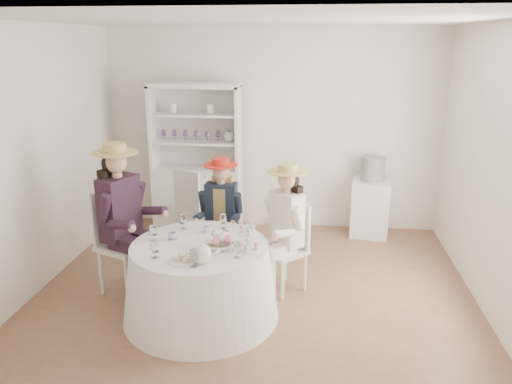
# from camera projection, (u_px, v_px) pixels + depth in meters

# --- Properties ---
(ground) EXTENTS (4.50, 4.50, 0.00)m
(ground) POSITION_uv_depth(u_px,v_px,m) (255.00, 290.00, 5.26)
(ground) COLOR brown
(ground) RESTS_ON ground
(ceiling) EXTENTS (4.50, 4.50, 0.00)m
(ceiling) POSITION_uv_depth(u_px,v_px,m) (255.00, 20.00, 4.47)
(ceiling) COLOR white
(ceiling) RESTS_ON wall_back
(wall_back) EXTENTS (4.50, 0.00, 4.50)m
(wall_back) POSITION_uv_depth(u_px,v_px,m) (272.00, 130.00, 6.77)
(wall_back) COLOR white
(wall_back) RESTS_ON ground
(wall_front) EXTENTS (4.50, 0.00, 4.50)m
(wall_front) POSITION_uv_depth(u_px,v_px,m) (215.00, 247.00, 2.97)
(wall_front) COLOR white
(wall_front) RESTS_ON ground
(wall_left) EXTENTS (0.00, 4.50, 4.50)m
(wall_left) POSITION_uv_depth(u_px,v_px,m) (38.00, 159.00, 5.12)
(wall_left) COLOR white
(wall_left) RESTS_ON ground
(wall_right) EXTENTS (0.00, 4.50, 4.50)m
(wall_right) POSITION_uv_depth(u_px,v_px,m) (496.00, 173.00, 4.62)
(wall_right) COLOR white
(wall_right) RESTS_ON ground
(tea_table) EXTENTS (1.47, 1.47, 0.73)m
(tea_table) POSITION_uv_depth(u_px,v_px,m) (201.00, 281.00, 4.68)
(tea_table) COLOR white
(tea_table) RESTS_ON ground
(hutch) EXTENTS (1.25, 0.61, 1.99)m
(hutch) POSITION_uv_depth(u_px,v_px,m) (198.00, 179.00, 6.78)
(hutch) COLOR silver
(hutch) RESTS_ON ground
(side_table) EXTENTS (0.55, 0.55, 0.76)m
(side_table) POSITION_uv_depth(u_px,v_px,m) (370.00, 207.00, 6.66)
(side_table) COLOR silver
(side_table) RESTS_ON ground
(hatbox) EXTENTS (0.38, 0.38, 0.31)m
(hatbox) POSITION_uv_depth(u_px,v_px,m) (373.00, 169.00, 6.51)
(hatbox) COLOR black
(hatbox) RESTS_ON side_table
(guest_left) EXTENTS (0.66, 0.60, 1.57)m
(guest_left) POSITION_uv_depth(u_px,v_px,m) (122.00, 211.00, 4.99)
(guest_left) COLOR silver
(guest_left) RESTS_ON ground
(guest_mid) EXTENTS (0.48, 0.50, 1.31)m
(guest_mid) POSITION_uv_depth(u_px,v_px,m) (221.00, 209.00, 5.48)
(guest_mid) COLOR silver
(guest_mid) RESTS_ON ground
(guest_right) EXTENTS (0.58, 0.58, 1.36)m
(guest_right) POSITION_uv_depth(u_px,v_px,m) (285.00, 221.00, 5.05)
(guest_right) COLOR silver
(guest_right) RESTS_ON ground
(spare_chair) EXTENTS (0.56, 0.56, 1.01)m
(spare_chair) POSITION_uv_depth(u_px,v_px,m) (193.00, 205.00, 6.24)
(spare_chair) COLOR silver
(spare_chair) RESTS_ON ground
(teacup_a) EXTENTS (0.10, 0.10, 0.06)m
(teacup_a) POSITION_uv_depth(u_px,v_px,m) (173.00, 236.00, 4.68)
(teacup_a) COLOR white
(teacup_a) RESTS_ON tea_table
(teacup_b) EXTENTS (0.08, 0.08, 0.06)m
(teacup_b) POSITION_uv_depth(u_px,v_px,m) (206.00, 230.00, 4.85)
(teacup_b) COLOR white
(teacup_b) RESTS_ON tea_table
(teacup_c) EXTENTS (0.09, 0.09, 0.07)m
(teacup_c) POSITION_uv_depth(u_px,v_px,m) (225.00, 235.00, 4.70)
(teacup_c) COLOR white
(teacup_c) RESTS_ON tea_table
(flower_bowl) EXTENTS (0.26, 0.26, 0.05)m
(flower_bowl) POSITION_uv_depth(u_px,v_px,m) (219.00, 247.00, 4.46)
(flower_bowl) COLOR white
(flower_bowl) RESTS_ON tea_table
(flower_arrangement) EXTENTS (0.18, 0.18, 0.07)m
(flower_arrangement) POSITION_uv_depth(u_px,v_px,m) (220.00, 238.00, 4.49)
(flower_arrangement) COLOR pink
(flower_arrangement) RESTS_ON tea_table
(table_teapot) EXTENTS (0.24, 0.17, 0.18)m
(table_teapot) POSITION_uv_depth(u_px,v_px,m) (202.00, 254.00, 4.18)
(table_teapot) COLOR white
(table_teapot) RESTS_ON tea_table
(sandwich_plate) EXTENTS (0.27, 0.27, 0.06)m
(sandwich_plate) POSITION_uv_depth(u_px,v_px,m) (184.00, 259.00, 4.24)
(sandwich_plate) COLOR white
(sandwich_plate) RESTS_ON tea_table
(cupcake_stand) EXTENTS (0.24, 0.24, 0.22)m
(cupcake_stand) POSITION_uv_depth(u_px,v_px,m) (248.00, 241.00, 4.44)
(cupcake_stand) COLOR white
(cupcake_stand) RESTS_ON tea_table
(stemware_set) EXTENTS (0.96, 0.96, 0.15)m
(stemware_set) POSITION_uv_depth(u_px,v_px,m) (199.00, 237.00, 4.55)
(stemware_set) COLOR white
(stemware_set) RESTS_ON tea_table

